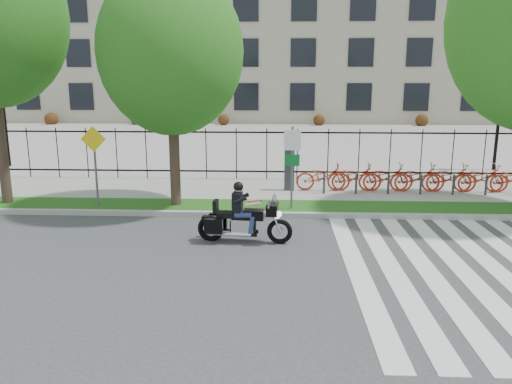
{
  "coord_description": "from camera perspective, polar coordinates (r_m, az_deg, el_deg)",
  "views": [
    {
      "loc": [
        0.48,
        -10.26,
        4.01
      ],
      "look_at": [
        -0.13,
        3.0,
        1.01
      ],
      "focal_mm": 35.0,
      "sensor_mm": 36.0,
      "label": 1
    }
  ],
  "objects": [
    {
      "name": "office_building",
      "position": [
        55.5,
        2.28,
        18.88
      ],
      "size": [
        60.0,
        21.9,
        20.15
      ],
      "color": "#AAA389",
      "rests_on": "ground"
    },
    {
      "name": "curb",
      "position": [
        14.9,
        0.72,
        -2.59
      ],
      "size": [
        60.0,
        0.2,
        0.15
      ],
      "primitive_type": "cube",
      "color": "#9F9D96",
      "rests_on": "ground"
    },
    {
      "name": "sidewalk",
      "position": [
        18.15,
        1.08,
        0.2
      ],
      "size": [
        60.0,
        3.5,
        0.15
      ],
      "primitive_type": "cube",
      "color": "gray",
      "rests_on": "ground"
    },
    {
      "name": "grass_verge",
      "position": [
        15.72,
        0.82,
        -1.78
      ],
      "size": [
        60.0,
        1.5,
        0.15
      ],
      "primitive_type": "cube",
      "color": "#184912",
      "rests_on": "ground"
    },
    {
      "name": "iron_fence",
      "position": [
        19.67,
        1.24,
        4.37
      ],
      "size": [
        30.0,
        0.06,
        2.0
      ],
      "primitive_type": null,
      "color": "black",
      "rests_on": "sidewalk"
    },
    {
      "name": "crosswalk_stripes",
      "position": [
        11.84,
        24.26,
        -8.23
      ],
      "size": [
        5.7,
        8.0,
        0.01
      ],
      "primitive_type": null,
      "color": "silver",
      "rests_on": "ground"
    },
    {
      "name": "lamp_post_right",
      "position": [
        24.22,
        26.19,
        9.55
      ],
      "size": [
        1.06,
        0.7,
        4.25
      ],
      "color": "black",
      "rests_on": "ground"
    },
    {
      "name": "bike_share_station",
      "position": [
        18.41,
        17.75,
        1.61
      ],
      "size": [
        8.93,
        0.87,
        1.5
      ],
      "color": "#2D2D33",
      "rests_on": "sidewalk"
    },
    {
      "name": "ground",
      "position": [
        11.03,
        -0.03,
        -8.61
      ],
      "size": [
        120.0,
        120.0,
        0.0
      ],
      "primitive_type": "plane",
      "color": "#363639",
      "rests_on": "ground"
    },
    {
      "name": "plaza",
      "position": [
        35.48,
        1.89,
        6.32
      ],
      "size": [
        80.0,
        34.0,
        0.1
      ],
      "primitive_type": "cube",
      "color": "gray",
      "rests_on": "ground"
    },
    {
      "name": "lamp_post_left",
      "position": [
        25.53,
        -27.01,
        9.56
      ],
      "size": [
        1.06,
        0.7,
        4.25
      ],
      "color": "black",
      "rests_on": "ground"
    },
    {
      "name": "sign_pole_regulatory",
      "position": [
        15.01,
        4.15,
        4.0
      ],
      "size": [
        0.5,
        0.09,
        2.5
      ],
      "color": "#59595B",
      "rests_on": "grass_verge"
    },
    {
      "name": "street_tree_1",
      "position": [
        15.57,
        -9.72,
        15.56
      ],
      "size": [
        4.35,
        4.35,
        7.19
      ],
      "color": "#32221B",
      "rests_on": "grass_verge"
    },
    {
      "name": "sign_pole_warning",
      "position": [
        16.03,
        -17.96,
        3.97
      ],
      "size": [
        0.78,
        0.09,
        2.49
      ],
      "color": "#59595B",
      "rests_on": "grass_verge"
    },
    {
      "name": "motorcycle_rider",
      "position": [
        12.5,
        -1.39,
        -3.01
      ],
      "size": [
        2.42,
        0.77,
        1.87
      ],
      "color": "black",
      "rests_on": "ground"
    }
  ]
}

